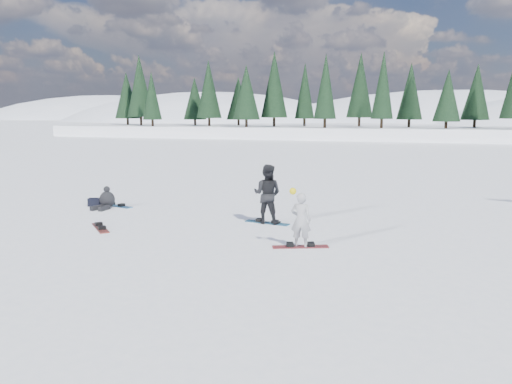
# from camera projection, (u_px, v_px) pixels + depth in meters

# --- Properties ---
(ground) EXTENTS (420.00, 420.00, 0.00)m
(ground) POSITION_uv_depth(u_px,v_px,m) (238.00, 231.00, 15.14)
(ground) COLOR white
(ground) RESTS_ON ground
(alpine_backdrop) EXTENTS (412.50, 227.00, 53.20)m
(alpine_backdrop) POSITION_uv_depth(u_px,v_px,m) (363.00, 156.00, 199.53)
(alpine_backdrop) COLOR white
(alpine_backdrop) RESTS_ON ground
(snowboarder_woman) EXTENTS (0.56, 0.39, 1.62)m
(snowboarder_woman) POSITION_uv_depth(u_px,v_px,m) (301.00, 220.00, 13.20)
(snowboarder_woman) COLOR #A9A9AE
(snowboarder_woman) RESTS_ON ground
(snowboarder_man) EXTENTS (0.98, 0.78, 1.92)m
(snowboarder_man) POSITION_uv_depth(u_px,v_px,m) (267.00, 194.00, 16.03)
(snowboarder_man) COLOR black
(snowboarder_man) RESTS_ON ground
(seated_rider) EXTENTS (0.67, 1.03, 0.83)m
(seated_rider) POSITION_uv_depth(u_px,v_px,m) (106.00, 200.00, 18.66)
(seated_rider) COLOR black
(seated_rider) RESTS_ON ground
(gear_bag) EXTENTS (0.52, 0.42, 0.30)m
(gear_bag) POSITION_uv_depth(u_px,v_px,m) (95.00, 202.00, 19.13)
(gear_bag) COLOR black
(gear_bag) RESTS_ON ground
(snowboard_woman) EXTENTS (1.51, 0.77, 0.03)m
(snowboard_woman) POSITION_uv_depth(u_px,v_px,m) (300.00, 247.00, 13.32)
(snowboard_woman) COLOR maroon
(snowboard_woman) RESTS_ON ground
(snowboard_man) EXTENTS (1.53, 0.54, 0.03)m
(snowboard_man) POSITION_uv_depth(u_px,v_px,m) (267.00, 223.00, 16.19)
(snowboard_man) COLOR #185D88
(snowboard_man) RESTS_ON ground
(snowboard_loose_c) EXTENTS (1.52, 0.70, 0.03)m
(snowboard_loose_c) POSITION_uv_depth(u_px,v_px,m) (117.00, 206.00, 19.09)
(snowboard_loose_c) COLOR #1D63A0
(snowboard_loose_c) RESTS_ON ground
(snowboard_loose_b) EXTENTS (1.24, 1.28, 0.03)m
(snowboard_loose_b) POSITION_uv_depth(u_px,v_px,m) (100.00, 228.00, 15.48)
(snowboard_loose_b) COLOR maroon
(snowboard_loose_b) RESTS_ON ground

